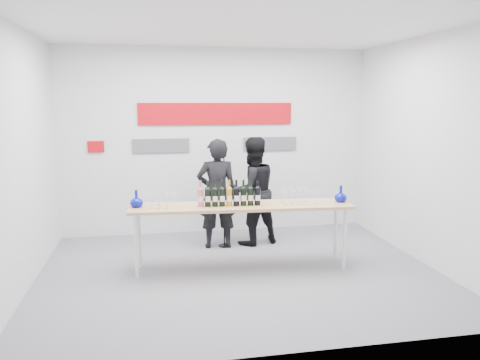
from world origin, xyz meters
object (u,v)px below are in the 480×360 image
(presenter_left, at_px, (217,194))
(mic_stand, at_px, (224,217))
(presenter_right, at_px, (252,191))
(tasting_table, at_px, (241,210))

(presenter_left, xyz_separation_m, mic_stand, (0.11, 0.00, -0.35))
(presenter_left, height_order, presenter_right, presenter_right)
(tasting_table, distance_m, presenter_right, 1.10)
(presenter_left, distance_m, presenter_right, 0.55)
(mic_stand, bearing_deg, tasting_table, -88.61)
(presenter_left, relative_size, presenter_right, 0.99)
(tasting_table, distance_m, mic_stand, 1.02)
(tasting_table, relative_size, mic_stand, 1.90)
(presenter_right, height_order, mic_stand, presenter_right)
(presenter_right, distance_m, mic_stand, 0.57)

